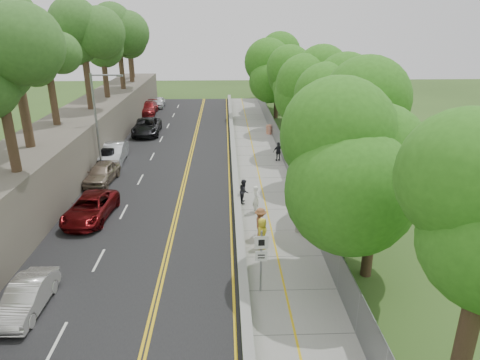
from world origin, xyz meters
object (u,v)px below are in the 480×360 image
(signpost, at_px, (261,255))
(car_2, at_px, (90,208))
(construction_barrel, at_px, (269,129))
(car_1, at_px, (27,297))
(concrete_block, at_px, (307,223))
(painter_0, at_px, (262,233))
(person_far, at_px, (278,152))
(streetlight, at_px, (99,117))

(signpost, relative_size, car_2, 0.60)
(construction_barrel, height_order, car_1, car_1)
(car_1, bearing_deg, construction_barrel, 66.80)
(signpost, bearing_deg, car_1, -174.41)
(concrete_block, bearing_deg, painter_0, -144.94)
(car_1, bearing_deg, person_far, 57.84)
(construction_barrel, xyz_separation_m, person_far, (-0.10, -9.43, 0.35))
(car_2, bearing_deg, signpost, -34.68)
(signpost, relative_size, car_1, 0.77)
(streetlight, height_order, signpost, streetlight)
(signpost, distance_m, car_2, 12.94)
(painter_0, bearing_deg, person_far, -4.15)
(painter_0, bearing_deg, car_1, 121.44)
(car_2, relative_size, person_far, 3.08)
(construction_barrel, relative_size, car_1, 0.25)
(construction_barrel, relative_size, car_2, 0.19)
(car_1, height_order, person_far, person_far)
(painter_0, bearing_deg, construction_barrel, -0.54)
(person_far, bearing_deg, construction_barrel, -102.61)
(concrete_block, xyz_separation_m, painter_0, (-2.85, -2.00, 0.46))
(streetlight, distance_m, signpost, 20.72)
(streetlight, height_order, painter_0, streetlight)
(streetlight, bearing_deg, painter_0, -47.50)
(concrete_block, xyz_separation_m, car_1, (-13.39, -7.01, 0.23))
(construction_barrel, height_order, painter_0, painter_0)
(streetlight, height_order, construction_barrel, streetlight)
(concrete_block, bearing_deg, person_far, 90.43)
(car_2, bearing_deg, car_1, -86.51)
(construction_barrel, distance_m, painter_0, 24.91)
(construction_barrel, relative_size, painter_0, 0.56)
(signpost, height_order, construction_barrel, signpost)
(signpost, bearing_deg, streetlight, 124.08)
(painter_0, height_order, person_far, painter_0)
(car_1, xyz_separation_m, painter_0, (10.54, 5.01, 0.23))
(signpost, xyz_separation_m, construction_barrel, (3.25, 28.76, -1.41))
(car_1, bearing_deg, painter_0, 26.44)
(painter_0, xyz_separation_m, person_far, (2.75, 15.31, -0.04))
(painter_0, bearing_deg, streetlight, 48.53)
(concrete_block, height_order, person_far, person_far)
(painter_0, relative_size, person_far, 1.04)
(construction_barrel, bearing_deg, signpost, -96.45)
(concrete_block, bearing_deg, construction_barrel, 90.00)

